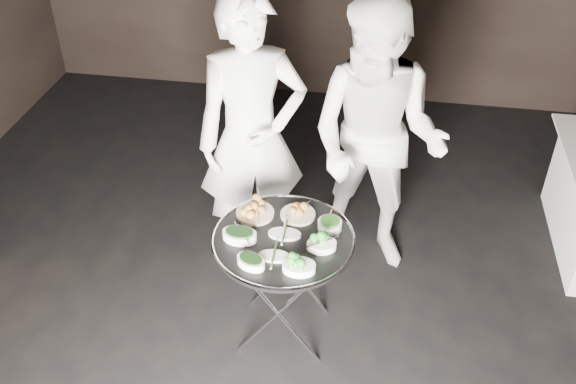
% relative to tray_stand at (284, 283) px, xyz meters
% --- Properties ---
extents(tray_stand, '(0.50, 0.42, 0.73)m').
position_rel_tray_stand_xyz_m(tray_stand, '(0.00, 0.00, 0.00)').
color(tray_stand, silver).
rests_on(tray_stand, floor).
extents(serving_tray, '(0.79, 0.79, 0.04)m').
position_rel_tray_stand_xyz_m(serving_tray, '(0.00, 0.00, 0.33)').
color(serving_tray, black).
rests_on(serving_tray, tray_stand).
extents(potato_plate_a, '(0.22, 0.22, 0.08)m').
position_rel_tray_stand_xyz_m(potato_plate_a, '(-0.19, 0.17, 0.37)').
color(potato_plate_a, beige).
rests_on(potato_plate_a, serving_tray).
extents(potato_plate_b, '(0.20, 0.20, 0.07)m').
position_rel_tray_stand_xyz_m(potato_plate_b, '(0.05, 0.20, 0.37)').
color(potato_plate_b, beige).
rests_on(potato_plate_b, serving_tray).
extents(greens_bowl, '(0.14, 0.14, 0.08)m').
position_rel_tray_stand_xyz_m(greens_bowl, '(0.24, 0.12, 0.37)').
color(greens_bowl, silver).
rests_on(greens_bowl, serving_tray).
extents(asparagus_plate_a, '(0.18, 0.11, 0.04)m').
position_rel_tray_stand_xyz_m(asparagus_plate_a, '(0.00, 0.02, 0.36)').
color(asparagus_plate_a, silver).
rests_on(asparagus_plate_a, serving_tray).
extents(asparagus_plate_b, '(0.17, 0.10, 0.03)m').
position_rel_tray_stand_xyz_m(asparagus_plate_b, '(-0.02, -0.16, 0.35)').
color(asparagus_plate_b, silver).
rests_on(asparagus_plate_b, serving_tray).
extents(spinach_bowl_a, '(0.20, 0.14, 0.08)m').
position_rel_tray_stand_xyz_m(spinach_bowl_a, '(-0.23, -0.05, 0.38)').
color(spinach_bowl_a, silver).
rests_on(spinach_bowl_a, serving_tray).
extents(spinach_bowl_b, '(0.19, 0.16, 0.07)m').
position_rel_tray_stand_xyz_m(spinach_bowl_b, '(-0.13, -0.24, 0.37)').
color(spinach_bowl_b, silver).
rests_on(spinach_bowl_b, serving_tray).
extents(broccoli_bowl_a, '(0.18, 0.15, 0.07)m').
position_rel_tray_stand_xyz_m(broccoli_bowl_a, '(0.21, -0.05, 0.37)').
color(broccoli_bowl_a, silver).
rests_on(broccoli_bowl_a, serving_tray).
extents(broccoli_bowl_b, '(0.18, 0.13, 0.07)m').
position_rel_tray_stand_xyz_m(broccoli_bowl_b, '(0.12, -0.23, 0.37)').
color(broccoli_bowl_b, silver).
rests_on(broccoli_bowl_b, serving_tray).
extents(serving_utensils, '(0.58, 0.42, 0.01)m').
position_rel_tray_stand_xyz_m(serving_utensils, '(0.02, 0.07, 0.39)').
color(serving_utensils, silver).
rests_on(serving_utensils, serving_tray).
extents(waiter_left, '(0.79, 0.66, 1.87)m').
position_rel_tray_stand_xyz_m(waiter_left, '(-0.31, 0.68, 0.52)').
color(waiter_left, white).
rests_on(waiter_left, floor).
extents(waiter_right, '(1.05, 0.92, 1.84)m').
position_rel_tray_stand_xyz_m(waiter_right, '(0.44, 0.79, 0.51)').
color(waiter_right, white).
rests_on(waiter_right, floor).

